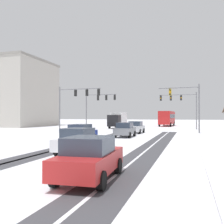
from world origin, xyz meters
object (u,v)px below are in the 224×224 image
traffic_signal_near_right (188,100)px  box_truck_delivery (118,120)px  car_red_fifth (90,158)px  traffic_signal_far_right (181,102)px  car_blue_third (81,133)px  traffic_signal_near_left (76,98)px  car_white_fourth (79,141)px  traffic_signal_far_left (98,102)px  car_grey_second (125,130)px  car_silver_lead (136,127)px  bus_oncoming (167,117)px

traffic_signal_near_right → box_truck_delivery: (-13.12, 13.20, -2.75)m
traffic_signal_near_right → car_red_fifth: (-3.41, -26.19, -3.57)m
traffic_signal_far_right → car_blue_third: (-8.11, -25.47, -3.99)m
traffic_signal_near_left → car_white_fourth: bearing=-64.8°
car_blue_third → car_white_fourth: size_ratio=1.00×
traffic_signal_far_left → car_white_fourth: 29.70m
car_red_fifth → car_white_fourth: bearing=117.5°
traffic_signal_near_left → car_grey_second: 10.42m
traffic_signal_far_left → car_grey_second: traffic_signal_far_left is taller
traffic_signal_near_right → traffic_signal_far_left: same height
traffic_signal_near_right → car_silver_lead: (-6.78, -0.63, -3.57)m
box_truck_delivery → car_grey_second: bearing=-72.5°
car_grey_second → car_white_fourth: (0.21, -13.17, 0.00)m
car_white_fourth → traffic_signal_near_left: bearing=115.2°
car_white_fourth → car_blue_third: bearing=112.5°
traffic_signal_near_right → traffic_signal_far_right: same height
car_grey_second → traffic_signal_near_left: bearing=149.4°
traffic_signal_near_right → bus_oncoming: bearing=100.4°
car_silver_lead → bus_oncoming: (2.12, 26.12, 1.18)m
car_blue_third → bus_oncoming: size_ratio=0.37×
car_blue_third → traffic_signal_near_right: bearing=55.5°
car_white_fourth → car_red_fifth: same height
car_blue_third → car_red_fifth: size_ratio=0.99×
car_blue_third → traffic_signal_far_right: bearing=72.3°
car_grey_second → car_red_fifth: 19.41m
traffic_signal_far_left → car_blue_third: size_ratio=1.57×
car_grey_second → box_truck_delivery: 21.26m
traffic_signal_near_right → traffic_signal_far_left: bearing=152.7°
traffic_signal_far_right → car_grey_second: 20.21m
car_grey_second → car_blue_third: size_ratio=0.99×
car_blue_third → box_truck_delivery: box_truck_delivery is taller
traffic_signal_near_right → car_white_fourth: traffic_signal_near_right is taller
traffic_signal_far_right → car_grey_second: size_ratio=1.59×
traffic_signal_near_left → bus_oncoming: traffic_signal_near_left is taller
traffic_signal_near_right → car_blue_third: bearing=-124.5°
traffic_signal_near_left → car_blue_third: 13.33m
traffic_signal_near_left → car_silver_lead: 9.26m
traffic_signal_near_left → traffic_signal_far_right: 19.75m
car_silver_lead → car_white_fourth: size_ratio=1.00×
traffic_signal_far_right → bus_oncoming: traffic_signal_far_right is taller
traffic_signal_far_right → traffic_signal_near_right: bearing=-84.4°
car_red_fifth → bus_oncoming: size_ratio=0.38×
traffic_signal_near_right → car_silver_lead: traffic_signal_near_right is taller
traffic_signal_near_left → car_red_fifth: bearing=-64.3°
car_blue_third → bus_oncoming: bus_oncoming is taller
traffic_signal_near_right → car_blue_third: 16.79m
traffic_signal_near_left → car_red_fifth: traffic_signal_near_left is taller
car_white_fourth → bus_oncoming: bearing=87.7°
traffic_signal_near_left → car_silver_lead: size_ratio=1.57×
traffic_signal_near_left → car_grey_second: size_ratio=1.58×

